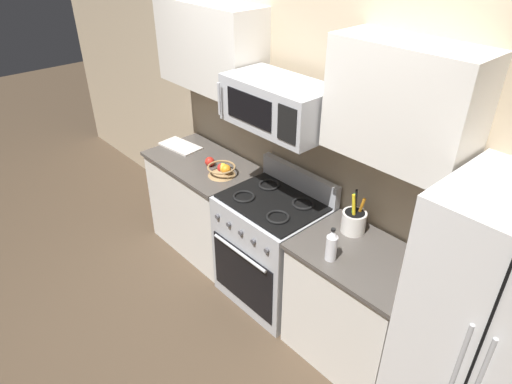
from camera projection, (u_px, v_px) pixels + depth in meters
name	position (u px, v px, depth m)	size (l,w,h in m)	color
ground_plane	(211.00, 332.00, 3.47)	(16.00, 16.00, 0.00)	#473828
wall_back	(311.00, 141.00, 3.37)	(8.00, 0.10, 2.60)	tan
counter_left	(204.00, 204.00, 4.17)	(1.03, 0.62, 0.91)	silver
range_oven	(272.00, 249.00, 3.58)	(0.76, 0.66, 1.09)	#B2B5BA
counter_right	(354.00, 306.00, 3.08)	(0.84, 0.62, 0.91)	silver
refrigerator	(497.00, 345.00, 2.31)	(0.86, 0.73, 1.70)	silver
microwave	(279.00, 104.00, 2.97)	(0.77, 0.44, 0.32)	#B2B5BA
upper_cabinets_left	(210.00, 46.00, 3.53)	(1.02, 0.34, 0.67)	silver
upper_cabinets_right	(402.00, 104.00, 2.43)	(0.83, 0.34, 0.67)	silver
utensil_crock	(354.00, 221.00, 3.01)	(0.16, 0.16, 0.32)	white
fruit_basket	(222.00, 170.00, 3.69)	(0.24, 0.24, 0.11)	#9E7A4C
apple_loose	(210.00, 162.00, 3.83)	(0.08, 0.08, 0.08)	red
cutting_board	(180.00, 146.00, 4.17)	(0.39, 0.21, 0.02)	silver
bottle_vinegar	(332.00, 245.00, 2.75)	(0.07, 0.07, 0.23)	silver
prep_bowl	(422.00, 264.00, 2.72)	(0.13, 0.13, 0.05)	#D1662D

